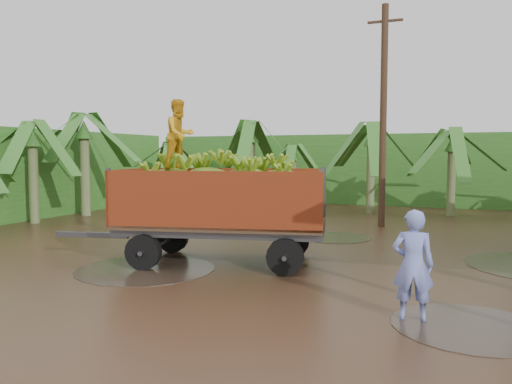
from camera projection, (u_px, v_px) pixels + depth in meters
ground at (320, 268)px, 11.35m from camera, size 100.00×100.00×0.00m
hedge_north at (358, 169)px, 26.78m from camera, size 22.00×3.00×3.60m
hedge_west at (5, 174)px, 20.03m from camera, size 3.00×18.00×3.60m
banana_trailer at (222, 202)px, 11.80m from camera, size 6.80×3.29×3.89m
man_blue at (413, 265)px, 7.75m from camera, size 0.67×0.48×1.74m
utility_pole at (383, 116)px, 17.44m from camera, size 1.20×0.24×7.75m
banana_plants at (201, 172)px, 19.24m from camera, size 24.99×20.72×4.39m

